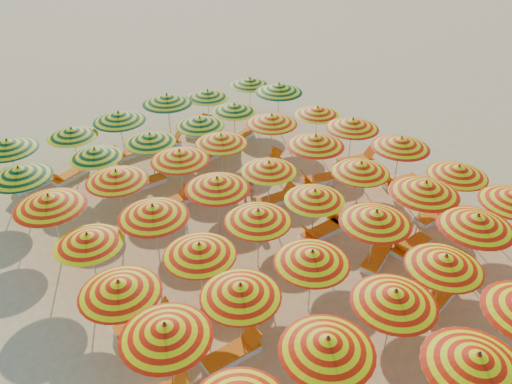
% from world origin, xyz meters
% --- Properties ---
extents(ground, '(120.00, 120.00, 0.00)m').
position_xyz_m(ground, '(0.00, 0.00, 0.00)').
color(ground, '#EABA68').
rests_on(ground, ground).
extents(umbrella_2, '(2.72, 2.72, 2.60)m').
position_xyz_m(umbrella_2, '(-1.33, -8.95, 2.28)').
color(umbrella_2, silver).
rests_on(umbrella_2, ground).
extents(umbrella_7, '(2.41, 2.41, 2.50)m').
position_xyz_m(umbrella_7, '(-3.55, -6.41, 2.20)').
color(umbrella_7, silver).
rests_on(umbrella_7, ground).
extents(umbrella_8, '(2.50, 2.50, 2.47)m').
position_xyz_m(umbrella_8, '(-1.01, -6.46, 2.18)').
color(umbrella_8, silver).
rests_on(umbrella_8, ground).
extents(umbrella_9, '(2.79, 2.79, 2.41)m').
position_xyz_m(umbrella_9, '(1.33, -6.47, 2.12)').
color(umbrella_9, silver).
rests_on(umbrella_9, ground).
extents(umbrella_10, '(2.94, 2.94, 2.59)m').
position_xyz_m(umbrella_10, '(3.63, -6.11, 2.28)').
color(umbrella_10, silver).
rests_on(umbrella_10, ground).
extents(umbrella_12, '(2.78, 2.78, 2.49)m').
position_xyz_m(umbrella_12, '(-6.28, -3.57, 2.19)').
color(umbrella_12, silver).
rests_on(umbrella_12, ground).
extents(umbrella_13, '(2.40, 2.40, 2.40)m').
position_xyz_m(umbrella_13, '(-3.95, -3.59, 2.11)').
color(umbrella_13, silver).
rests_on(umbrella_13, ground).
extents(umbrella_14, '(2.49, 2.49, 2.42)m').
position_xyz_m(umbrella_14, '(-1.50, -3.87, 2.13)').
color(umbrella_14, silver).
rests_on(umbrella_14, ground).
extents(umbrella_15, '(2.95, 2.95, 2.52)m').
position_xyz_m(umbrella_15, '(1.42, -3.86, 2.22)').
color(umbrella_15, silver).
rests_on(umbrella_15, ground).
extents(umbrella_16, '(3.12, 3.12, 2.62)m').
position_xyz_m(umbrella_16, '(4.01, -3.93, 2.31)').
color(umbrella_16, silver).
rests_on(umbrella_16, ground).
extents(umbrella_17, '(3.02, 3.02, 2.41)m').
position_xyz_m(umbrella_17, '(6.29, -3.87, 2.12)').
color(umbrella_17, silver).
rests_on(umbrella_17, ground).
extents(umbrella_18, '(2.35, 2.35, 2.43)m').
position_xyz_m(umbrella_18, '(-6.43, -1.43, 2.14)').
color(umbrella_18, silver).
rests_on(umbrella_18, ground).
extents(umbrella_19, '(2.55, 2.55, 2.39)m').
position_xyz_m(umbrella_19, '(-3.82, -1.44, 2.10)').
color(umbrella_19, silver).
rests_on(umbrella_19, ground).
extents(umbrella_20, '(2.48, 2.48, 2.41)m').
position_xyz_m(umbrella_20, '(-1.37, -1.25, 2.12)').
color(umbrella_20, silver).
rests_on(umbrella_20, ground).
extents(umbrella_21, '(2.77, 2.77, 2.28)m').
position_xyz_m(umbrella_21, '(1.06, -1.47, 2.01)').
color(umbrella_21, silver).
rests_on(umbrella_21, ground).
extents(umbrella_22, '(2.75, 2.75, 2.39)m').
position_xyz_m(umbrella_22, '(3.68, -1.34, 2.10)').
color(umbrella_22, silver).
rests_on(umbrella_22, ground).
extents(umbrella_23, '(2.87, 2.87, 2.56)m').
position_xyz_m(umbrella_23, '(6.30, -1.22, 2.26)').
color(umbrella_23, silver).
rests_on(umbrella_23, ground).
extents(umbrella_24, '(2.16, 2.16, 2.29)m').
position_xyz_m(umbrella_24, '(-6.15, 1.29, 2.02)').
color(umbrella_24, silver).
rests_on(umbrella_24, ground).
extents(umbrella_25, '(2.92, 2.92, 2.52)m').
position_xyz_m(umbrella_25, '(-3.95, 1.05, 2.22)').
color(umbrella_25, silver).
rests_on(umbrella_25, ground).
extents(umbrella_26, '(2.84, 2.84, 2.53)m').
position_xyz_m(umbrella_26, '(-1.32, 1.09, 2.22)').
color(umbrella_26, silver).
rests_on(umbrella_26, ground).
extents(umbrella_27, '(2.56, 2.56, 2.29)m').
position_xyz_m(umbrella_27, '(1.13, 1.08, 2.02)').
color(umbrella_27, silver).
rests_on(umbrella_27, ground).
extents(umbrella_28, '(3.06, 3.06, 2.58)m').
position_xyz_m(umbrella_28, '(3.72, 1.13, 2.27)').
color(umbrella_28, silver).
rests_on(umbrella_28, ground).
extents(umbrella_29, '(2.64, 2.64, 2.52)m').
position_xyz_m(umbrella_29, '(6.23, 1.31, 2.22)').
color(umbrella_29, silver).
rests_on(umbrella_29, ground).
extents(umbrella_30, '(3.06, 3.06, 2.61)m').
position_xyz_m(umbrella_30, '(-6.39, 3.70, 2.29)').
color(umbrella_30, silver).
rests_on(umbrella_30, ground).
extents(umbrella_31, '(2.72, 2.72, 2.46)m').
position_xyz_m(umbrella_31, '(-3.82, 3.96, 2.17)').
color(umbrella_31, silver).
rests_on(umbrella_31, ground).
extents(umbrella_32, '(2.93, 2.93, 2.50)m').
position_xyz_m(umbrella_32, '(-1.21, 3.74, 2.20)').
color(umbrella_32, silver).
rests_on(umbrella_32, ground).
extents(umbrella_33, '(2.40, 2.40, 2.39)m').
position_xyz_m(umbrella_33, '(1.01, 4.01, 2.10)').
color(umbrella_33, silver).
rests_on(umbrella_33, ground).
extents(umbrella_34, '(2.72, 2.72, 2.49)m').
position_xyz_m(umbrella_34, '(3.83, 3.99, 2.19)').
color(umbrella_34, silver).
rests_on(umbrella_34, ground).
extents(umbrella_35, '(2.75, 2.75, 2.28)m').
position_xyz_m(umbrella_35, '(6.39, 3.61, 2.01)').
color(umbrella_35, silver).
rests_on(umbrella_35, ground).
extents(umbrella_36, '(2.88, 2.88, 2.47)m').
position_xyz_m(umbrella_36, '(-6.49, 6.50, 2.18)').
color(umbrella_36, silver).
rests_on(umbrella_36, ground).
extents(umbrella_37, '(2.74, 2.74, 2.26)m').
position_xyz_m(umbrella_37, '(-3.55, 6.46, 1.99)').
color(umbrella_37, silver).
rests_on(umbrella_37, ground).
extents(umbrella_38, '(2.83, 2.83, 2.34)m').
position_xyz_m(umbrella_38, '(-1.22, 6.08, 2.06)').
color(umbrella_38, silver).
rests_on(umbrella_38, ground).
extents(umbrella_39, '(2.56, 2.56, 2.35)m').
position_xyz_m(umbrella_39, '(1.35, 6.09, 2.07)').
color(umbrella_39, silver).
rests_on(umbrella_39, ground).
extents(umbrella_40, '(2.19, 2.19, 2.27)m').
position_xyz_m(umbrella_40, '(3.59, 6.45, 2.00)').
color(umbrella_40, silver).
rests_on(umbrella_40, ground).
extents(umbrella_41, '(2.60, 2.60, 2.61)m').
position_xyz_m(umbrella_41, '(6.46, 6.43, 2.29)').
color(umbrella_41, silver).
rests_on(umbrella_41, ground).
extents(umbrella_42, '(3.04, 3.04, 2.49)m').
position_xyz_m(umbrella_42, '(-6.12, 9.04, 2.19)').
color(umbrella_42, silver).
rests_on(umbrella_42, ground).
extents(umbrella_43, '(2.88, 2.88, 2.30)m').
position_xyz_m(umbrella_43, '(-3.53, 8.83, 2.02)').
color(umbrella_43, silver).
rests_on(umbrella_43, ground).
extents(umbrella_44, '(3.05, 3.05, 2.52)m').
position_xyz_m(umbrella_44, '(-1.37, 8.60, 2.22)').
color(umbrella_44, silver).
rests_on(umbrella_44, ground).
extents(umbrella_45, '(2.97, 2.97, 2.60)m').
position_xyz_m(umbrella_45, '(1.32, 8.84, 2.29)').
color(umbrella_45, silver).
rests_on(umbrella_45, ground).
extents(umbrella_46, '(2.49, 2.49, 2.30)m').
position_xyz_m(umbrella_46, '(3.57, 8.65, 2.03)').
color(umbrella_46, silver).
rests_on(umbrella_46, ground).
extents(umbrella_47, '(2.78, 2.78, 2.31)m').
position_xyz_m(umbrella_47, '(6.34, 8.63, 2.03)').
color(umbrella_47, silver).
rests_on(umbrella_47, ground).
extents(lounger_3, '(1.83, 1.05, 0.69)m').
position_xyz_m(lounger_3, '(-2.95, -6.36, 0.15)').
color(lounger_3, white).
rests_on(lounger_3, ground).
extents(lounger_4, '(1.79, 0.79, 0.69)m').
position_xyz_m(lounger_4, '(1.83, -6.32, 0.15)').
color(lounger_4, white).
rests_on(lounger_4, ground).
extents(lounger_6, '(1.78, 0.74, 0.69)m').
position_xyz_m(lounger_6, '(-4.46, -3.82, 0.15)').
color(lounger_6, white).
rests_on(lounger_6, ground).
extents(lounger_7, '(1.83, 1.09, 0.69)m').
position_xyz_m(lounger_7, '(2.02, -3.77, 0.15)').
color(lounger_7, white).
rests_on(lounger_7, ground).
extents(lounger_8, '(1.75, 0.63, 0.69)m').
position_xyz_m(lounger_8, '(3.41, -4.17, 0.15)').
color(lounger_8, white).
rests_on(lounger_8, ground).
extents(lounger_9, '(1.80, 0.85, 0.69)m').
position_xyz_m(lounger_9, '(5.79, -3.66, 0.15)').
color(lounger_9, white).
rests_on(lounger_9, ground).
extents(lounger_10, '(1.81, 0.88, 0.69)m').
position_xyz_m(lounger_10, '(-5.84, -1.28, 0.15)').
color(lounger_10, white).
rests_on(lounger_10, ground).
extents(lounger_11, '(1.77, 0.69, 0.69)m').
position_xyz_m(lounger_11, '(1.56, -1.48, 0.15)').
color(lounger_11, white).
rests_on(lounger_11, ground).
extents(lounger_12, '(1.75, 0.63, 0.69)m').
position_xyz_m(lounger_12, '(3.08, -1.38, 0.15)').
color(lounger_12, white).
rests_on(lounger_12, ground).
extents(lounger_13, '(1.82, 0.93, 0.69)m').
position_xyz_m(lounger_13, '(6.80, -1.24, 0.15)').
color(lounger_13, white).
rests_on(lounger_13, ground).
extents(lounger_14, '(1.81, 0.88, 0.69)m').
position_xyz_m(lounger_14, '(1.73, 1.26, 0.15)').
color(lounger_14, white).
rests_on(lounger_14, ground).
extents(lounger_15, '(1.83, 1.15, 0.69)m').
position_xyz_m(lounger_15, '(4.22, 1.23, 0.15)').
color(lounger_15, white).
rests_on(lounger_15, ground).
extents(lounger_16, '(1.82, 1.20, 0.69)m').
position_xyz_m(lounger_16, '(6.82, 1.31, 0.15)').
color(lounger_16, white).
rests_on(lounger_16, ground).
extents(lounger_17, '(1.77, 0.69, 0.69)m').
position_xyz_m(lounger_17, '(-1.71, 3.78, 0.15)').
color(lounger_17, white).
rests_on(lounger_17, ground).
extents(lounger_18, '(1.77, 0.72, 0.69)m').
position_xyz_m(lounger_18, '(3.33, 3.78, 0.15)').
color(lounger_18, white).
rests_on(lounger_18, ground).
extents(lounger_19, '(1.77, 0.71, 0.69)m').
position_xyz_m(lounger_19, '(-1.81, 5.89, 0.15)').
color(lounger_19, white).
rests_on(lounger_19, ground).
extents(lounger_20, '(1.79, 0.78, 0.69)m').
position_xyz_m(lounger_20, '(1.85, 6.16, 0.15)').
color(lounger_20, white).
rests_on(lounger_20, ground).
extents(lounger_21, '(1.83, 1.07, 0.69)m').
position_xyz_m(lounger_21, '(4.09, 6.66, 0.15)').
color(lounger_21, white).
rests_on(lounger_21, ground).
extents(lounger_22, '(1.81, 0.88, 0.69)m').
position_xyz_m(lounger_22, '(-5.62, 8.95, 0.15)').
color(lounger_22, white).
rests_on(lounger_22, ground).
extents(lounger_23, '(1.83, 1.07, 0.69)m').
position_xyz_m(lounger_23, '(-4.13, 8.60, 0.15)').
color(lounger_23, white).
rests_on(lounger_23, ground).
extents(lounger_24, '(1.77, 0.71, 0.69)m').
position_xyz_m(lounger_24, '(-0.87, 8.72, 0.15)').
color(lounger_24, white).
rests_on(lounger_24, ground).
extents(lounger_25, '(1.82, 1.24, 0.69)m').
position_xyz_m(lounger_25, '(0.81, 8.62, 0.15)').
color(lounger_25, white).
rests_on(lounger_25, ground).
extents(lounger_26, '(1.82, 1.19, 0.69)m').
position_xyz_m(lounger_26, '(3.06, 8.85, 0.15)').
color(lounger_26, white).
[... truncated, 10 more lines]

